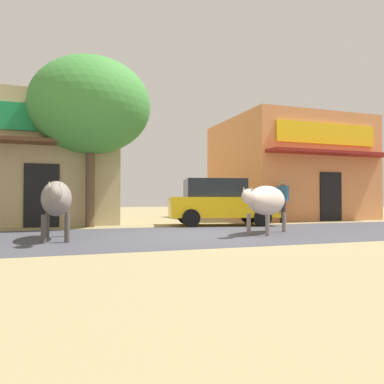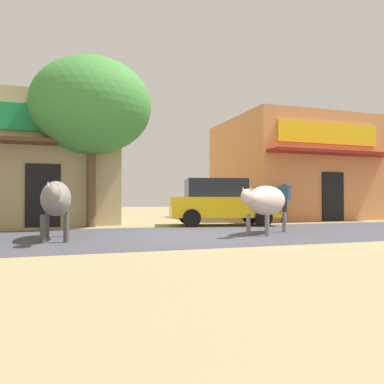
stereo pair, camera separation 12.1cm
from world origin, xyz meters
TOP-DOWN VIEW (x-y plane):
  - ground at (0.00, 0.00)m, footprint 80.00×80.00m
  - asphalt_road at (0.00, 0.00)m, footprint 72.00×5.71m
  - storefront_left_cafe at (-4.75, 7.15)m, footprint 6.99×6.84m
  - storefront_right_club at (7.58, 7.15)m, footprint 6.27×6.84m
  - roadside_tree at (-2.33, 3.78)m, footprint 4.00×4.00m
  - parked_hatchback_car at (2.10, 3.13)m, footprint 4.03×2.53m
  - cow_near_brown at (-3.39, -0.23)m, footprint 0.72×2.78m
  - cow_far_dark at (1.91, -0.41)m, footprint 2.41×2.17m
  - pedestrian_by_shop at (5.02, 3.64)m, footprint 0.41×0.61m

SIDE VIEW (x-z plane):
  - ground at x=0.00m, z-range 0.00..0.00m
  - asphalt_road at x=0.00m, z-range 0.00..0.00m
  - parked_hatchback_car at x=2.10m, z-range 0.02..1.66m
  - cow_far_dark at x=1.91m, z-range 0.24..1.52m
  - cow_near_brown at x=-3.39m, z-range 0.26..1.58m
  - pedestrian_by_shop at x=5.02m, z-range 0.15..1.85m
  - storefront_left_cafe at x=-4.75m, z-range 0.00..4.64m
  - storefront_right_club at x=7.58m, z-range 0.00..4.81m
  - roadside_tree at x=-2.33m, z-range 1.22..6.87m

